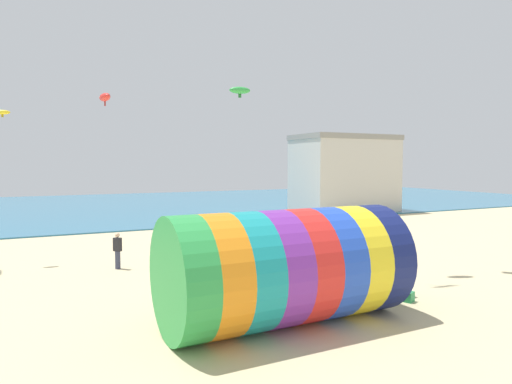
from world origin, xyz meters
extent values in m
plane|color=#CCBA8C|center=(0.00, 0.00, 0.00)|extent=(120.00, 120.00, 0.00)
cube|color=teal|center=(0.00, 41.25, 0.05)|extent=(120.00, 40.00, 0.10)
cylinder|color=green|center=(-2.35, 0.05, 1.74)|extent=(0.99, 3.50, 3.48)
cylinder|color=orange|center=(-1.43, 0.07, 1.74)|extent=(0.99, 3.50, 3.48)
cylinder|color=teal|center=(-0.51, 0.09, 1.74)|extent=(0.99, 3.50, 3.48)
cylinder|color=purple|center=(0.41, 0.11, 1.74)|extent=(0.99, 3.50, 3.48)
cylinder|color=red|center=(1.33, 0.13, 1.74)|extent=(0.99, 3.50, 3.48)
cylinder|color=blue|center=(2.25, 0.15, 1.74)|extent=(0.99, 3.50, 3.48)
cylinder|color=yellow|center=(3.18, 0.17, 1.74)|extent=(0.99, 3.50, 3.48)
cylinder|color=navy|center=(4.10, 0.19, 1.74)|extent=(0.99, 3.50, 3.48)
cylinder|color=black|center=(4.58, 0.20, 1.74)|extent=(0.13, 3.20, 3.20)
cylinder|color=#726651|center=(6.02, 0.84, 0.43)|extent=(0.24, 0.24, 0.85)
cube|color=#338C4C|center=(6.02, 0.84, 1.17)|extent=(0.29, 0.40, 0.64)
sphere|color=tan|center=(6.02, 0.84, 1.63)|extent=(0.23, 0.23, 0.23)
ellipsoid|color=red|center=(-3.87, 2.91, 6.89)|extent=(0.36, 0.80, 0.25)
cube|color=maroon|center=(-3.87, 2.91, 6.72)|extent=(0.03, 0.11, 0.20)
ellipsoid|color=yellow|center=(-7.18, 13.41, 7.32)|extent=(0.72, 0.36, 0.25)
cube|color=olive|center=(-7.18, 13.41, 7.17)|extent=(0.10, 0.03, 0.18)
ellipsoid|color=green|center=(6.64, 16.43, 9.74)|extent=(1.52, 0.91, 0.61)
cube|color=#1E642A|center=(6.64, 16.43, 9.43)|extent=(0.20, 0.06, 0.37)
cylinder|color=#383D56|center=(7.63, 11.19, 0.42)|extent=(0.24, 0.24, 0.83)
cube|color=white|center=(7.63, 11.19, 1.15)|extent=(0.42, 0.35, 0.62)
sphere|color=beige|center=(7.63, 11.19, 1.59)|extent=(0.23, 0.23, 0.23)
cylinder|color=#383D56|center=(-2.52, 9.73, 0.41)|extent=(0.24, 0.24, 0.83)
cube|color=#232328|center=(-2.52, 9.73, 1.14)|extent=(0.39, 0.42, 0.62)
sphere|color=beige|center=(-2.52, 9.73, 1.58)|extent=(0.22, 0.22, 0.22)
cube|color=beige|center=(21.77, 25.02, 3.56)|extent=(9.63, 5.81, 7.13)
cube|color=gray|center=(21.77, 25.02, 7.38)|extent=(9.82, 5.92, 0.50)
cube|color=#268C4C|center=(5.82, 0.18, 0.18)|extent=(0.53, 0.62, 0.36)
camera|label=1|loc=(-5.88, -11.74, 4.88)|focal=32.00mm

